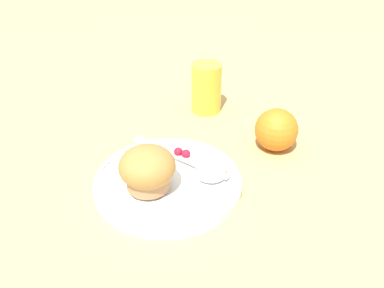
{
  "coord_description": "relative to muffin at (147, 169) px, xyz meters",
  "views": [
    {
      "loc": [
        0.26,
        -0.45,
        0.43
      ],
      "look_at": [
        0.01,
        0.06,
        0.06
      ],
      "focal_mm": 40.0,
      "sensor_mm": 36.0,
      "label": 1
    }
  ],
  "objects": [
    {
      "name": "berry_pair",
      "position": [
        0.01,
        0.09,
        -0.02
      ],
      "size": [
        0.03,
        0.02,
        0.02
      ],
      "color": "maroon",
      "rests_on": "plate"
    },
    {
      "name": "muffin",
      "position": [
        0.0,
        0.0,
        0.0
      ],
      "size": [
        0.08,
        0.08,
        0.07
      ],
      "color": "#9E7047",
      "rests_on": "plate"
    },
    {
      "name": "butter_knife",
      "position": [
        0.01,
        0.09,
        -0.03
      ],
      "size": [
        0.19,
        0.05,
        0.0
      ],
      "rotation": [
        0.0,
        0.0,
        -0.17
      ],
      "color": "#B7B7BC",
      "rests_on": "plate"
    },
    {
      "name": "cream_ramekin",
      "position": [
        0.07,
        0.07,
        -0.02
      ],
      "size": [
        0.05,
        0.05,
        0.02
      ],
      "color": "silver",
      "rests_on": "plate"
    },
    {
      "name": "plate",
      "position": [
        0.02,
        0.03,
        -0.04
      ],
      "size": [
        0.23,
        0.23,
        0.02
      ],
      "color": "white",
      "rests_on": "ground_plane"
    },
    {
      "name": "ground_plane",
      "position": [
        0.03,
        0.03,
        -0.05
      ],
      "size": [
        3.0,
        3.0,
        0.0
      ],
      "primitive_type": "plane",
      "color": "tan"
    },
    {
      "name": "orange_fruit",
      "position": [
        0.13,
        0.21,
        -0.01
      ],
      "size": [
        0.08,
        0.08,
        0.08
      ],
      "color": "orange",
      "rests_on": "ground_plane"
    },
    {
      "name": "juice_glass",
      "position": [
        -0.04,
        0.29,
        -0.0
      ],
      "size": [
        0.06,
        0.06,
        0.1
      ],
      "color": "gold",
      "rests_on": "ground_plane"
    }
  ]
}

